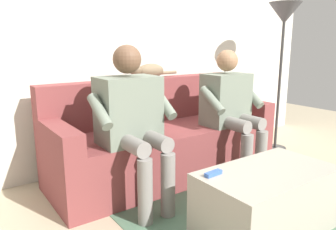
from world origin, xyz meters
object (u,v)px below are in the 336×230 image
object	(u,v)px
person_left_seated	(231,105)
remote_blue	(213,173)
couch	(163,142)
coffee_table	(266,201)
cat_on_backrest	(148,71)
floor_lamp	(284,23)
person_right_seated	(132,116)

from	to	relation	value
person_left_seated	remote_blue	bearing A→B (deg)	39.16
couch	coffee_table	xyz separation A→B (m)	(0.00, 1.14, -0.10)
coffee_table	person_left_seated	bearing A→B (deg)	-121.24
cat_on_backrest	floor_lamp	bearing A→B (deg)	165.00
person_right_seated	cat_on_backrest	bearing A→B (deg)	-130.25
person_right_seated	floor_lamp	world-z (taller)	floor_lamp
person_left_seated	person_right_seated	world-z (taller)	person_right_seated
coffee_table	remote_blue	size ratio (longest dim) A/B	7.32
coffee_table	cat_on_backrest	size ratio (longest dim) A/B	1.73
person_left_seated	remote_blue	xyz separation A→B (m)	(0.81, 0.66, -0.22)
couch	person_right_seated	size ratio (longest dim) A/B	1.75
couch	remote_blue	xyz separation A→B (m)	(0.33, 1.00, 0.12)
couch	person_left_seated	world-z (taller)	person_left_seated
person_right_seated	remote_blue	world-z (taller)	person_right_seated
person_left_seated	remote_blue	distance (m)	1.07
person_right_seated	cat_on_backrest	world-z (taller)	person_right_seated
person_right_seated	floor_lamp	distance (m)	2.04
remote_blue	coffee_table	bearing A→B (deg)	152.65
person_left_seated	couch	bearing A→B (deg)	-35.24
couch	person_left_seated	xyz separation A→B (m)	(-0.48, 0.34, 0.33)
couch	person_right_seated	distance (m)	0.68
cat_on_backrest	remote_blue	distance (m)	1.38
coffee_table	floor_lamp	size ratio (longest dim) A/B	0.55
coffee_table	remote_blue	xyz separation A→B (m)	(0.33, -0.14, 0.22)
coffee_table	person_left_seated	xyz separation A→B (m)	(-0.48, -0.80, 0.43)
remote_blue	floor_lamp	bearing A→B (deg)	-158.25
cat_on_backrest	couch	bearing A→B (deg)	90.85
remote_blue	couch	bearing A→B (deg)	-112.46
cat_on_backrest	floor_lamp	xyz separation A→B (m)	(-1.43, 0.38, 0.44)
person_right_seated	remote_blue	size ratio (longest dim) A/B	9.75
coffee_table	floor_lamp	xyz separation A→B (m)	(-1.42, -1.00, 1.16)
couch	cat_on_backrest	size ratio (longest dim) A/B	4.04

